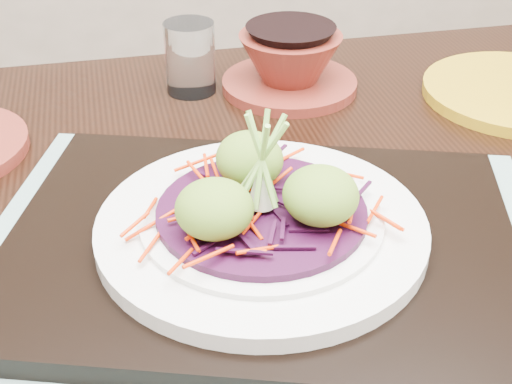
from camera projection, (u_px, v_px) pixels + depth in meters
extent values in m
cube|color=black|center=(282.00, 246.00, 0.64)|extent=(1.29, 0.86, 0.04)
cube|color=gray|center=(261.00, 255.00, 0.60)|extent=(0.57, 0.51, 0.00)
cube|color=black|center=(261.00, 244.00, 0.59)|extent=(0.49, 0.43, 0.02)
cylinder|color=silver|center=(261.00, 227.00, 0.58)|extent=(0.27, 0.27, 0.01)
cylinder|color=silver|center=(262.00, 218.00, 0.58)|extent=(0.20, 0.20, 0.01)
cylinder|color=#340A2A|center=(262.00, 212.00, 0.57)|extent=(0.17, 0.17, 0.01)
ellipsoid|color=#5A7C25|center=(215.00, 209.00, 0.53)|extent=(0.06, 0.06, 0.05)
ellipsoid|color=#5A7C25|center=(321.00, 196.00, 0.55)|extent=(0.06, 0.06, 0.05)
ellipsoid|color=#5A7C25|center=(250.00, 159.00, 0.60)|extent=(0.06, 0.06, 0.05)
cylinder|color=white|center=(190.00, 58.00, 0.85)|extent=(0.08, 0.08, 0.09)
cylinder|color=maroon|center=(289.00, 84.00, 0.87)|extent=(0.19, 0.19, 0.01)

